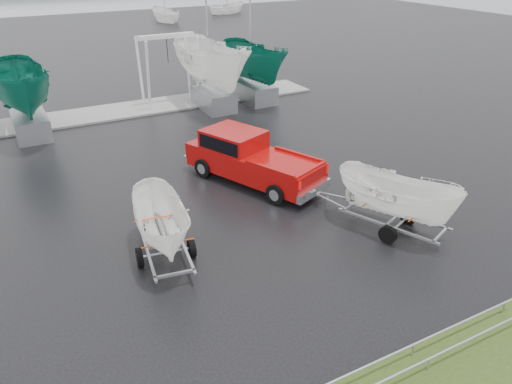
% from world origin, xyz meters
% --- Properties ---
extents(ground_plane, '(120.00, 120.00, 0.00)m').
position_xyz_m(ground_plane, '(0.00, 0.00, 0.00)').
color(ground_plane, black).
rests_on(ground_plane, ground).
extents(dock, '(30.00, 3.00, 0.12)m').
position_xyz_m(dock, '(0.00, 13.00, 0.05)').
color(dock, gray).
rests_on(dock, ground).
extents(pickup_truck, '(4.10, 6.25, 1.97)m').
position_xyz_m(pickup_truck, '(5.10, 1.35, 1.03)').
color(pickup_truck, '#950908').
rests_on(pickup_truck, ground).
extents(trailer_hitched, '(2.45, 3.78, 4.82)m').
position_xyz_m(trailer_hitched, '(7.55, -4.64, 2.62)').
color(trailer_hitched, '#96999E').
rests_on(trailer_hitched, ground).
extents(trailer_parked, '(1.85, 3.74, 4.58)m').
position_xyz_m(trailer_parked, '(0.21, -2.50, 2.49)').
color(trailer_parked, '#96999E').
rests_on(trailer_parked, ground).
extents(boat_hoist, '(3.30, 2.18, 4.12)m').
position_xyz_m(boat_hoist, '(5.96, 13.00, 2.67)').
color(boat_hoist, silver).
rests_on(boat_hoist, ground).
extents(keelboat_1, '(2.59, 3.20, 7.99)m').
position_xyz_m(keelboat_1, '(-2.09, 11.20, 4.12)').
color(keelboat_1, '#96999E').
rests_on(keelboat_1, ground).
extents(keelboat_2, '(2.90, 3.20, 11.09)m').
position_xyz_m(keelboat_2, '(7.87, 11.00, 4.62)').
color(keelboat_2, '#96999E').
rests_on(keelboat_2, ground).
extents(keelboat_3, '(2.45, 3.20, 10.62)m').
position_xyz_m(keelboat_3, '(10.75, 11.30, 3.89)').
color(keelboat_3, '#96999E').
rests_on(keelboat_3, ground).
extents(mast_rack_2, '(7.00, 0.56, 0.06)m').
position_xyz_m(mast_rack_2, '(4.00, -9.50, 0.35)').
color(mast_rack_2, '#96999E').
rests_on(mast_rack_2, ground).
extents(moored_boat_2, '(2.43, 2.49, 11.20)m').
position_xyz_m(moored_boat_2, '(17.32, 46.86, 0.01)').
color(moored_boat_2, white).
rests_on(moored_boat_2, ground).
extents(moored_boat_3, '(2.77, 2.73, 10.93)m').
position_xyz_m(moored_boat_3, '(27.21, 50.02, 0.01)').
color(moored_boat_3, white).
rests_on(moored_boat_3, ground).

